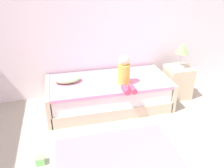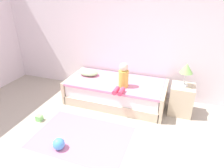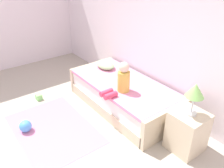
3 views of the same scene
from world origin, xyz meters
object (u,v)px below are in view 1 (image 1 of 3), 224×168
(pillow, at_px, (67,79))
(toy_block, at_px, (40,160))
(table_lamp, at_px, (182,49))
(bed, at_px, (109,93))
(nightstand, at_px, (178,82))
(child_figure, at_px, (125,73))

(pillow, relative_size, toy_block, 4.08)
(table_lamp, height_order, toy_block, table_lamp)
(pillow, bearing_deg, bed, -8.29)
(bed, xyz_separation_m, toy_block, (-1.15, -1.15, -0.19))
(nightstand, distance_m, toy_block, 2.78)
(toy_block, bearing_deg, pillow, 69.74)
(child_figure, height_order, toy_block, child_figure)
(child_figure, bearing_deg, pillow, 160.00)
(nightstand, height_order, pillow, pillow)
(pillow, bearing_deg, child_figure, -20.00)
(nightstand, xyz_separation_m, child_figure, (-1.13, -0.26, 0.40))
(pillow, xyz_separation_m, toy_block, (-0.46, -1.25, -0.51))
(bed, height_order, toy_block, bed)
(table_lamp, bearing_deg, pillow, 178.20)
(toy_block, bearing_deg, bed, 45.08)
(bed, bearing_deg, table_lamp, 1.53)
(child_figure, distance_m, toy_block, 1.77)
(pillow, bearing_deg, toy_block, -110.26)
(nightstand, distance_m, pillow, 2.05)
(child_figure, xyz_separation_m, pillow, (-0.90, 0.33, -0.14))
(nightstand, xyz_separation_m, toy_block, (-2.50, -1.19, -0.25))
(bed, height_order, nightstand, nightstand)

